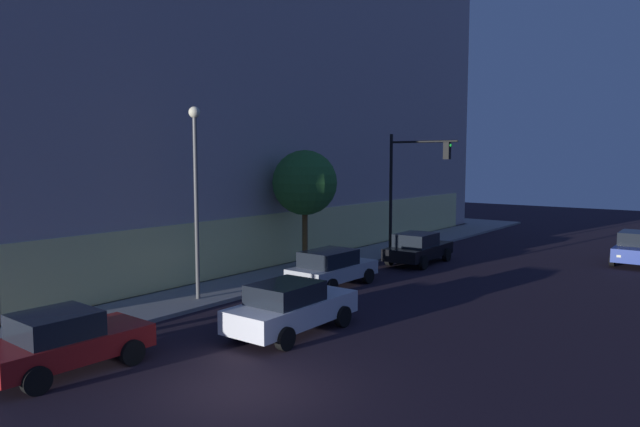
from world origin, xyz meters
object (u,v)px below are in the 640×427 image
traffic_light_far_corner (410,176)px  car_black (418,248)px  street_lamp_sidewalk (196,178)px  car_red (64,341)px  modern_building (185,79)px  car_white (291,307)px  sidewalk_tree (305,183)px  car_silver (332,267)px  car_blue (638,248)px

traffic_light_far_corner → car_black: traffic_light_far_corner is taller
street_lamp_sidewalk → car_red: (-6.97, -2.85, -4.02)m
modern_building → car_black: 19.90m
car_red → modern_building: bearing=43.1°
car_white → car_red: bearing=157.1°
traffic_light_far_corner → sidewalk_tree: (-6.26, 2.40, -0.25)m
sidewalk_tree → car_silver: size_ratio=1.32×
traffic_light_far_corner → car_silver: size_ratio=1.53×
modern_building → car_white: bearing=-121.6°
car_white → modern_building: bearing=58.4°
car_white → traffic_light_far_corner: bearing=14.3°
traffic_light_far_corner → car_red: (-20.67, -1.10, -3.82)m
car_white → car_silver: car_white is taller
traffic_light_far_corner → sidewalk_tree: bearing=159.0°
street_lamp_sidewalk → car_silver: bearing=-24.1°
traffic_light_far_corner → sidewalk_tree: traffic_light_far_corner is taller
car_white → car_blue: bearing=-18.5°
car_silver → car_black: (7.18, -0.44, 0.01)m
car_silver → car_black: 7.19m
traffic_light_far_corner → car_white: size_ratio=1.42×
sidewalk_tree → car_silver: sidewalk_tree is taller
car_red → car_blue: (26.46, -9.38, 0.06)m
street_lamp_sidewalk → car_silver: size_ratio=1.67×
car_red → car_black: size_ratio=0.88×
street_lamp_sidewalk → car_red: 8.54m
car_white → car_silver: bearing=25.5°
traffic_light_far_corner → car_blue: (5.79, -10.48, -3.77)m
car_white → car_black: car_white is taller
car_black → car_silver: bearing=176.5°
street_lamp_sidewalk → sidewalk_tree: street_lamp_sidewalk is taller
sidewalk_tree → car_white: (-8.25, -6.10, -3.54)m
sidewalk_tree → car_blue: size_ratio=1.44×
car_red → car_blue: car_blue is taller
modern_building → car_silver: bearing=-109.2°
street_lamp_sidewalk → sidewalk_tree: bearing=5.0°
car_blue → car_silver: bearing=145.1°
sidewalk_tree → car_blue: 17.99m
car_silver → car_blue: bearing=-34.9°
car_red → car_silver: size_ratio=0.94×
car_red → car_white: size_ratio=0.87×
modern_building → sidewalk_tree: size_ratio=6.74×
car_silver → modern_building: bearing=70.8°
car_red → car_silver: car_red is taller
car_red → car_black: car_black is taller
street_lamp_sidewalk → car_white: size_ratio=1.54×
car_silver → car_black: car_black is taller
modern_building → sidewalk_tree: bearing=-105.8°
car_red → car_silver: (12.44, 0.40, 0.01)m
street_lamp_sidewalk → car_black: 13.58m
street_lamp_sidewalk → car_red: size_ratio=1.77×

